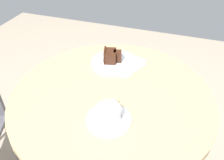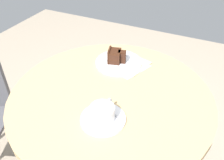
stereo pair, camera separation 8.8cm
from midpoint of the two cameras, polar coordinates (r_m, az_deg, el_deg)
The scene contains 8 objects.
cafe_table at distance 1.05m, azimuth 2.15°, elevation -8.37°, with size 0.83×0.83×0.76m.
saucer at distance 0.86m, azimuth 0.80°, elevation -9.47°, with size 0.16×0.16×0.01m.
coffee_cup at distance 0.84m, azimuth 0.77°, elevation -7.96°, with size 0.12×0.09×0.06m.
teaspoon at distance 0.87m, azimuth 3.62°, elevation -8.50°, with size 0.04×0.09×0.00m.
cake_plate at distance 1.15m, azimuth 3.81°, elevation 4.18°, with size 0.22×0.22×0.01m.
cake_slice at distance 1.13m, azimuth 3.09°, elevation 5.70°, with size 0.08×0.09×0.07m.
fork at distance 1.18m, azimuth 4.44°, elevation 5.63°, with size 0.12×0.09×0.00m.
napkin at distance 1.14m, azimuth 6.31°, elevation 3.66°, with size 0.22×0.21×0.00m.
Camera 2 is at (-0.66, -0.32, 1.39)m, focal length 38.00 mm.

